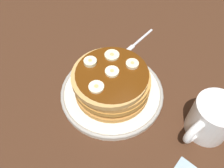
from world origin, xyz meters
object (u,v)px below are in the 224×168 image
banana_slice_0 (114,73)px  banana_slice_2 (90,62)px  plate (112,92)px  banana_slice_1 (132,64)px  banana_slice_3 (96,87)px  coffee_mug (211,119)px  pancake_stack (112,82)px  banana_slice_4 (112,55)px  fork (138,42)px

banana_slice_0 → banana_slice_2: 5.96cm
plate → banana_slice_1: bearing=170.1°
banana_slice_0 → banana_slice_3: size_ratio=0.95×
banana_slice_2 → coffee_mug: bearing=117.8°
pancake_stack → banana_slice_1: size_ratio=6.25×
pancake_stack → banana_slice_4: 6.08cm
pancake_stack → banana_slice_4: banana_slice_4 is taller
pancake_stack → banana_slice_0: banana_slice_0 is taller
coffee_mug → fork: size_ratio=0.96×
banana_slice_3 → plate: bearing=-164.1°
banana_slice_1 → banana_slice_3: (9.83, 0.55, -0.12)cm
plate → banana_slice_4: bearing=-125.7°
pancake_stack → plate: bearing=107.3°
pancake_stack → coffee_mug: (-10.59, 19.34, 0.03)cm
pancake_stack → fork: size_ratio=1.39×
banana_slice_0 → banana_slice_4: bearing=-122.1°
banana_slice_1 → banana_slice_2: bearing=-39.7°
pancake_stack → coffee_mug: bearing=118.7°
plate → coffee_mug: coffee_mug is taller
banana_slice_2 → coffee_mug: 27.79cm
banana_slice_0 → coffee_mug: bearing=118.9°
coffee_mug → fork: (-6.43, -29.85, -4.39)cm
banana_slice_1 → fork: banana_slice_1 is taller
banana_slice_0 → banana_slice_2: banana_slice_2 is taller
plate → banana_slice_4: size_ratio=7.24×
banana_slice_1 → banana_slice_3: size_ratio=0.90×
plate → coffee_mug: (-10.57, 19.28, 3.79)cm
banana_slice_4 → banana_slice_2: bearing=-11.4°
banana_slice_4 → fork: (-14.10, -6.52, -7.90)cm
plate → pancake_stack: size_ratio=1.37×
banana_slice_1 → banana_slice_4: 5.28cm
pancake_stack → banana_slice_2: (2.25, -5.02, 3.70)cm
banana_slice_3 → banana_slice_4: same height
banana_slice_1 → banana_slice_2: 9.30cm
coffee_mug → banana_slice_2: bearing=-62.2°
plate → banana_slice_2: size_ratio=8.40×
pancake_stack → banana_slice_3: (4.93, 1.47, 3.53)cm
plate → pancake_stack: bearing=-72.7°
banana_slice_2 → banana_slice_4: size_ratio=0.86×
banana_slice_3 → banana_slice_4: bearing=-145.2°
banana_slice_2 → banana_slice_3: bearing=67.6°
banana_slice_4 → fork: banana_slice_4 is taller
banana_slice_1 → pancake_stack: bearing=-10.6°
fork → coffee_mug: bearing=77.8°
banana_slice_2 → banana_slice_4: (-5.17, 1.04, -0.16)cm
banana_slice_0 → banana_slice_3: 5.20cm
banana_slice_0 → banana_slice_4: same height
banana_slice_0 → banana_slice_2: size_ratio=1.05×
pancake_stack → banana_slice_3: bearing=16.6°
banana_slice_0 → banana_slice_1: 4.77cm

